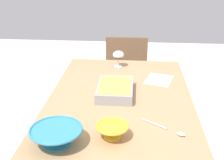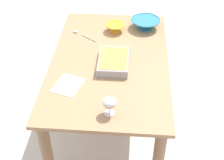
# 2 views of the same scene
# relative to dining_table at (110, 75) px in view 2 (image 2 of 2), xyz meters

# --- Properties ---
(ground_plane) EXTENTS (8.00, 8.00, 0.00)m
(ground_plane) POSITION_rel_dining_table_xyz_m (0.00, 0.00, -0.63)
(ground_plane) COLOR beige
(dining_table) EXTENTS (1.42, 0.88, 0.77)m
(dining_table) POSITION_rel_dining_table_xyz_m (0.00, 0.00, 0.00)
(dining_table) COLOR tan
(dining_table) RESTS_ON ground_plane
(wine_glass) EXTENTS (0.09, 0.09, 0.13)m
(wine_glass) POSITION_rel_dining_table_xyz_m (0.56, 0.04, 0.23)
(wine_glass) COLOR white
(wine_glass) RESTS_ON dining_table
(casserole_dish) EXTENTS (0.32, 0.22, 0.07)m
(casserole_dish) POSITION_rel_dining_table_xyz_m (0.06, 0.03, 0.18)
(casserole_dish) COLOR #99999E
(casserole_dish) RESTS_ON dining_table
(mixing_bowl) EXTENTS (0.25, 0.25, 0.09)m
(mixing_bowl) POSITION_rel_dining_table_xyz_m (-0.49, 0.27, 0.19)
(mixing_bowl) COLOR teal
(mixing_bowl) RESTS_ON dining_table
(small_bowl) EXTENTS (0.16, 0.16, 0.07)m
(small_bowl) POSITION_rel_dining_table_xyz_m (-0.42, 0.01, 0.18)
(small_bowl) COLOR yellow
(small_bowl) RESTS_ON dining_table
(serving_spoon) EXTENTS (0.17, 0.22, 0.01)m
(serving_spoon) POSITION_rel_dining_table_xyz_m (-0.34, -0.28, 0.15)
(serving_spoon) COLOR silver
(serving_spoon) RESTS_ON dining_table
(napkin) EXTENTS (0.25, 0.23, 0.00)m
(napkin) POSITION_rel_dining_table_xyz_m (0.32, -0.26, 0.14)
(napkin) COLOR beige
(napkin) RESTS_ON dining_table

